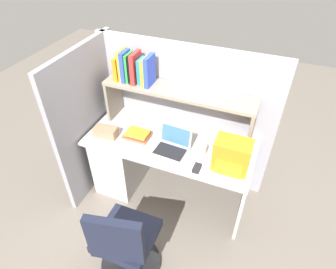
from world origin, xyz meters
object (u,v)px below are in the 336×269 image
(laptop, at_px, (172,145))
(office_chair, at_px, (125,246))
(tissue_box, at_px, (106,132))
(computer_mouse, at_px, (197,168))
(backpack, at_px, (232,156))
(paper_cup, at_px, (202,149))

(laptop, bearing_deg, office_chair, -94.38)
(tissue_box, bearing_deg, laptop, -1.21)
(office_chair, bearing_deg, computer_mouse, -129.09)
(tissue_box, distance_m, office_chair, 1.07)
(laptop, height_order, computer_mouse, laptop)
(laptop, relative_size, tissue_box, 1.48)
(backpack, relative_size, tissue_box, 1.36)
(paper_cup, height_order, tissue_box, paper_cup)
(laptop, xyz_separation_m, paper_cup, (0.27, 0.05, 0.00))
(laptop, bearing_deg, tissue_box, -175.39)
(paper_cup, bearing_deg, computer_mouse, -85.23)
(backpack, distance_m, computer_mouse, 0.31)
(computer_mouse, xyz_separation_m, office_chair, (-0.35, -0.69, -0.35))
(tissue_box, height_order, office_chair, office_chair)
(backpack, bearing_deg, laptop, 176.84)
(office_chair, bearing_deg, tissue_box, -64.96)
(computer_mouse, bearing_deg, backpack, 25.96)
(backpack, bearing_deg, office_chair, -126.54)
(computer_mouse, xyz_separation_m, paper_cup, (-0.02, 0.21, 0.03))
(laptop, distance_m, paper_cup, 0.27)
(backpack, height_order, computer_mouse, backpack)
(laptop, bearing_deg, backpack, -3.16)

